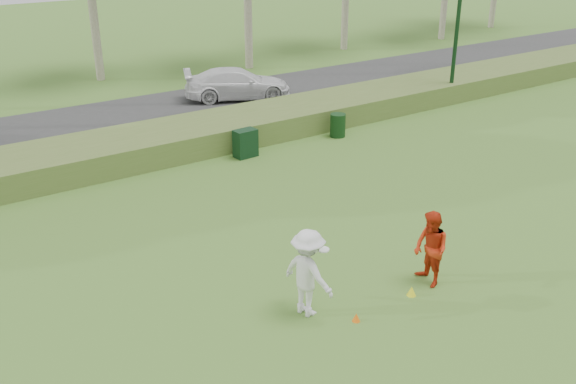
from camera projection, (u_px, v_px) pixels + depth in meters
ground at (388, 303)px, 14.47m from camera, size 120.00×120.00×0.00m
reed_strip at (164, 142)px, 23.38m from camera, size 80.00×3.00×0.90m
park_road at (116, 119)px, 27.33m from camera, size 80.00×6.00×0.06m
player_white at (308, 273)px, 13.72m from camera, size 1.04×1.42×2.01m
player_red at (431, 249)px, 14.88m from camera, size 0.86×1.01×1.84m
cone_orange at (356, 317)px, 13.78m from camera, size 0.17×0.17×0.19m
cone_yellow at (412, 291)px, 14.71m from camera, size 0.21×0.21×0.24m
utility_cabinet at (245, 143)px, 23.03m from camera, size 0.84×0.55×1.01m
trash_bin at (338, 125)px, 25.17m from camera, size 0.73×0.73×0.91m
car_right at (237, 84)px, 30.07m from camera, size 5.30×3.79×1.43m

